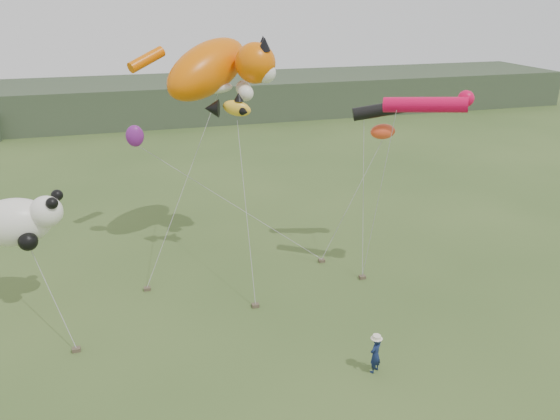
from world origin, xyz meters
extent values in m
plane|color=#385123|center=(0.00, 0.00, 0.00)|extent=(120.00, 120.00, 0.00)
cube|color=#2D3D28|center=(0.00, 45.00, 2.00)|extent=(90.00, 12.00, 4.00)
imported|color=#121F46|center=(1.59, -1.58, 0.72)|extent=(0.63, 0.57, 1.44)
cube|color=brown|center=(-5.98, 6.63, 0.08)|extent=(0.30, 0.24, 0.15)
cube|color=brown|center=(-1.52, 3.85, 0.08)|extent=(0.30, 0.24, 0.15)
cube|color=brown|center=(4.01, 4.93, 0.08)|extent=(0.30, 0.24, 0.15)
cube|color=brown|center=(-8.84, 2.63, 0.08)|extent=(0.30, 0.24, 0.15)
cube|color=brown|center=(2.73, 7.12, 0.08)|extent=(0.30, 0.24, 0.15)
ellipsoid|color=#E26102|center=(-2.10, 10.87, 9.33)|extent=(5.92, 5.32, 3.89)
sphere|color=#E26102|center=(0.05, 9.79, 9.65)|extent=(1.94, 1.94, 1.94)
cone|color=black|center=(0.38, 9.25, 10.57)|extent=(0.60, 0.74, 0.73)
cone|color=black|center=(0.59, 10.33, 10.57)|extent=(0.60, 0.70, 0.69)
sphere|color=silver|center=(0.49, 9.47, 9.22)|extent=(0.97, 0.97, 0.97)
ellipsoid|color=silver|center=(-1.88, 10.54, 8.47)|extent=(1.89, 0.95, 0.59)
sphere|color=silver|center=(-0.59, 9.14, 8.36)|extent=(0.75, 0.75, 0.75)
sphere|color=silver|center=(-0.38, 10.65, 8.36)|extent=(0.75, 0.75, 0.75)
cylinder|color=#E26102|center=(-4.90, 11.73, 9.76)|extent=(2.01, 1.47, 1.17)
ellipsoid|color=gold|center=(-1.22, 8.22, 7.85)|extent=(1.52, 0.97, 0.96)
cone|color=black|center=(-2.33, 8.50, 7.85)|extent=(0.88, 1.00, 0.84)
cone|color=black|center=(-1.12, 8.22, 8.36)|extent=(0.46, 0.46, 0.37)
cone|color=black|center=(-0.94, 7.75, 7.76)|extent=(0.49, 0.52, 0.37)
cone|color=black|center=(-0.94, 8.68, 7.76)|extent=(0.49, 0.52, 0.37)
cylinder|color=black|center=(5.97, 7.39, 7.60)|extent=(3.44, 1.61, 1.19)
sphere|color=black|center=(7.48, 6.85, 7.87)|extent=(0.67, 0.67, 0.67)
cylinder|color=#CC0639|center=(6.06, 4.23, 8.36)|extent=(3.26, 2.49, 0.85)
sphere|color=#CC0639|center=(7.62, 3.67, 8.64)|extent=(0.69, 0.69, 0.69)
ellipsoid|color=white|center=(-11.00, 6.71, 3.95)|extent=(2.99, 2.00, 2.00)
sphere|color=white|center=(-9.67, 6.38, 4.40)|extent=(1.33, 1.33, 1.33)
sphere|color=black|center=(-9.34, 5.94, 4.89)|extent=(0.49, 0.49, 0.49)
sphere|color=black|center=(-9.23, 6.88, 4.89)|extent=(0.49, 0.49, 0.49)
sphere|color=black|center=(-10.44, 5.83, 3.40)|extent=(0.78, 0.78, 0.78)
ellipsoid|color=#EF4720|center=(5.99, 7.79, 6.40)|extent=(1.30, 0.76, 0.76)
ellipsoid|color=#731C7D|center=(-5.80, 11.64, 6.06)|extent=(0.90, 0.60, 1.10)
camera|label=1|loc=(-6.11, -16.21, 12.69)|focal=35.00mm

